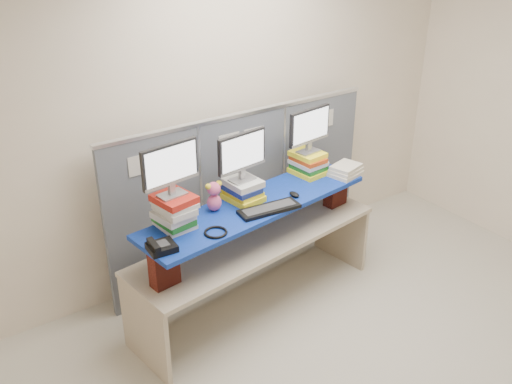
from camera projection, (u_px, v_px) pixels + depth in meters
room at (402, 209)px, 3.50m from camera, size 5.00×4.00×2.80m
cubicle_partition at (243, 194)px, 5.09m from camera, size 2.60×0.06×1.53m
desk at (256, 251)px, 4.67m from camera, size 2.27×0.92×0.67m
brick_pier_left at (164, 268)px, 3.97m from camera, size 0.21×0.13×0.27m
brick_pier_right at (336, 191)px, 5.06m from camera, size 0.21×0.13×0.27m
blue_board at (256, 205)px, 4.48m from camera, size 2.07×0.76×0.04m
book_stack_left at (174, 211)px, 4.08m from camera, size 0.30×0.33×0.26m
book_stack_center at (243, 190)px, 4.49m from camera, size 0.28×0.33×0.17m
book_stack_right at (308, 163)px, 4.93m from camera, size 0.27×0.31×0.20m
monitor_left at (170, 167)px, 3.92m from camera, size 0.45×0.15×0.39m
monitor_center at (242, 154)px, 4.35m from camera, size 0.45×0.15×0.39m
monitor_right at (309, 128)px, 4.79m from camera, size 0.45×0.15×0.39m
keyboard at (269, 209)px, 4.36m from camera, size 0.50×0.21×0.03m
mouse at (294, 194)px, 4.58m from camera, size 0.07×0.11×0.03m
desk_phone at (161, 247)px, 3.85m from camera, size 0.20×0.18×0.08m
headset at (216, 232)px, 4.06m from camera, size 0.21×0.21×0.02m
plush_toy at (214, 196)px, 4.32m from camera, size 0.14×0.10×0.24m
binder_stack at (346, 170)px, 4.92m from camera, size 0.31×0.27×0.10m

